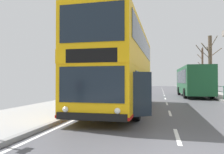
% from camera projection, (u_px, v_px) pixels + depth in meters
% --- Properties ---
extents(double_decker_bus_main, '(3.23, 11.20, 4.45)m').
position_uv_depth(double_decker_bus_main, '(122.00, 68.00, 12.64)').
color(double_decker_bus_main, '#F4B20F').
rests_on(double_decker_bus_main, ground).
extents(background_bus_far_lane, '(2.74, 9.28, 3.04)m').
position_uv_depth(background_bus_far_lane, '(193.00, 81.00, 23.24)').
color(background_bus_far_lane, '#19512D').
rests_on(background_bus_far_lane, ground).
extents(bare_tree_far_00, '(2.82, 2.69, 6.89)m').
position_uv_depth(bare_tree_far_00, '(210.00, 64.00, 26.58)').
color(bare_tree_far_00, brown).
rests_on(bare_tree_far_00, ground).
extents(bare_tree_far_01, '(1.45, 2.86, 7.16)m').
position_uv_depth(bare_tree_far_01, '(202.00, 67.00, 34.81)').
color(bare_tree_far_01, brown).
rests_on(bare_tree_far_01, ground).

